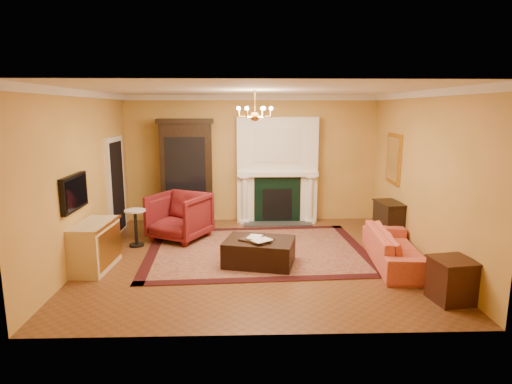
{
  "coord_description": "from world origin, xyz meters",
  "views": [
    {
      "loc": [
        -0.21,
        -7.48,
        2.68
      ],
      "look_at": [
        0.03,
        0.3,
        1.17
      ],
      "focal_mm": 30.0,
      "sensor_mm": 36.0,
      "label": 1
    }
  ],
  "objects_px": {
    "commode": "(95,246)",
    "china_cabinet": "(187,174)",
    "pedestal_table": "(136,225)",
    "wingback_armchair": "(179,214)",
    "end_table": "(452,281)",
    "console_table": "(389,222)",
    "coral_sofa": "(397,242)",
    "leather_ottoman": "(259,252)"
  },
  "relations": [
    {
      "from": "china_cabinet",
      "to": "pedestal_table",
      "type": "distance_m",
      "value": 2.07
    },
    {
      "from": "pedestal_table",
      "to": "console_table",
      "type": "distance_m",
      "value": 5.12
    },
    {
      "from": "coral_sofa",
      "to": "end_table",
      "type": "relative_size",
      "value": 3.47
    },
    {
      "from": "end_table",
      "to": "leather_ottoman",
      "type": "xyz_separation_m",
      "value": [
        -2.65,
        1.54,
        -0.06
      ]
    },
    {
      "from": "leather_ottoman",
      "to": "pedestal_table",
      "type": "bearing_deg",
      "value": 168.95
    },
    {
      "from": "coral_sofa",
      "to": "leather_ottoman",
      "type": "xyz_separation_m",
      "value": [
        -2.4,
        0.06,
        -0.17
      ]
    },
    {
      "from": "end_table",
      "to": "coral_sofa",
      "type": "bearing_deg",
      "value": 99.92
    },
    {
      "from": "china_cabinet",
      "to": "end_table",
      "type": "height_order",
      "value": "china_cabinet"
    },
    {
      "from": "console_table",
      "to": "leather_ottoman",
      "type": "height_order",
      "value": "console_table"
    },
    {
      "from": "wingback_armchair",
      "to": "commode",
      "type": "xyz_separation_m",
      "value": [
        -1.2,
        -1.64,
        -0.13
      ]
    },
    {
      "from": "commode",
      "to": "console_table",
      "type": "relative_size",
      "value": 1.37
    },
    {
      "from": "commode",
      "to": "coral_sofa",
      "type": "distance_m",
      "value": 5.19
    },
    {
      "from": "console_table",
      "to": "wingback_armchair",
      "type": "bearing_deg",
      "value": 169.82
    },
    {
      "from": "pedestal_table",
      "to": "console_table",
      "type": "xyz_separation_m",
      "value": [
        5.11,
        0.18,
        -0.03
      ]
    },
    {
      "from": "china_cabinet",
      "to": "pedestal_table",
      "type": "bearing_deg",
      "value": -118.31
    },
    {
      "from": "pedestal_table",
      "to": "wingback_armchair",
      "type": "bearing_deg",
      "value": 28.46
    },
    {
      "from": "end_table",
      "to": "console_table",
      "type": "relative_size",
      "value": 0.75
    },
    {
      "from": "pedestal_table",
      "to": "coral_sofa",
      "type": "distance_m",
      "value": 4.94
    },
    {
      "from": "wingback_armchair",
      "to": "end_table",
      "type": "distance_m",
      "value": 5.26
    },
    {
      "from": "wingback_armchair",
      "to": "coral_sofa",
      "type": "bearing_deg",
      "value": 5.99
    },
    {
      "from": "pedestal_table",
      "to": "leather_ottoman",
      "type": "bearing_deg",
      "value": -24.69
    },
    {
      "from": "pedestal_table",
      "to": "coral_sofa",
      "type": "relative_size",
      "value": 0.36
    },
    {
      "from": "pedestal_table",
      "to": "leather_ottoman",
      "type": "distance_m",
      "value": 2.65
    },
    {
      "from": "china_cabinet",
      "to": "coral_sofa",
      "type": "relative_size",
      "value": 1.15
    },
    {
      "from": "console_table",
      "to": "commode",
      "type": "bearing_deg",
      "value": -172.69
    },
    {
      "from": "wingback_armchair",
      "to": "end_table",
      "type": "xyz_separation_m",
      "value": [
        4.25,
        -3.08,
        -0.24
      ]
    },
    {
      "from": "wingback_armchair",
      "to": "end_table",
      "type": "height_order",
      "value": "wingback_armchair"
    },
    {
      "from": "commode",
      "to": "console_table",
      "type": "bearing_deg",
      "value": 17.77
    },
    {
      "from": "pedestal_table",
      "to": "console_table",
      "type": "relative_size",
      "value": 0.94
    },
    {
      "from": "commode",
      "to": "coral_sofa",
      "type": "height_order",
      "value": "commode"
    },
    {
      "from": "commode",
      "to": "china_cabinet",
      "type": "bearing_deg",
      "value": 71.44
    },
    {
      "from": "commode",
      "to": "console_table",
      "type": "height_order",
      "value": "commode"
    },
    {
      "from": "console_table",
      "to": "pedestal_table",
      "type": "bearing_deg",
      "value": 175.18
    },
    {
      "from": "coral_sofa",
      "to": "pedestal_table",
      "type": "bearing_deg",
      "value": 81.6
    },
    {
      "from": "china_cabinet",
      "to": "commode",
      "type": "distance_m",
      "value": 3.29
    },
    {
      "from": "coral_sofa",
      "to": "console_table",
      "type": "xyz_separation_m",
      "value": [
        0.32,
        1.35,
        -0.01
      ]
    },
    {
      "from": "coral_sofa",
      "to": "leather_ottoman",
      "type": "distance_m",
      "value": 2.4
    },
    {
      "from": "china_cabinet",
      "to": "leather_ottoman",
      "type": "bearing_deg",
      "value": -64.38
    },
    {
      "from": "pedestal_table",
      "to": "commode",
      "type": "relative_size",
      "value": 0.68
    },
    {
      "from": "wingback_armchair",
      "to": "coral_sofa",
      "type": "height_order",
      "value": "wingback_armchair"
    },
    {
      "from": "coral_sofa",
      "to": "leather_ottoman",
      "type": "height_order",
      "value": "coral_sofa"
    },
    {
      "from": "wingback_armchair",
      "to": "end_table",
      "type": "bearing_deg",
      "value": -8.09
    }
  ]
}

